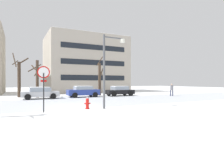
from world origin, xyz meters
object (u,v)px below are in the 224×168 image
at_px(street_lamp, 108,63).
at_px(pedestrian_crossing, 172,89).
at_px(fire_hydrant, 87,103).
at_px(parked_car_silver, 40,93).
at_px(parked_car_blue, 83,91).
at_px(stop_sign, 44,80).
at_px(parked_car_black, 120,91).

distance_m(street_lamp, pedestrian_crossing, 15.11).
relative_size(street_lamp, pedestrian_crossing, 3.17).
xyz_separation_m(fire_hydrant, pedestrian_crossing, (14.49, 6.85, 0.56)).
height_order(parked_car_silver, parked_car_blue, parked_car_blue).
xyz_separation_m(stop_sign, street_lamp, (4.43, -0.12, 1.23)).
relative_size(stop_sign, fire_hydrant, 3.52).
bearing_deg(parked_car_black, fire_hydrant, -128.80).
bearing_deg(parked_car_blue, stop_sign, -119.35).
xyz_separation_m(stop_sign, parked_car_black, (11.21, 10.53, -1.35)).
bearing_deg(parked_car_silver, parked_car_blue, 2.99).
distance_m(fire_hydrant, pedestrian_crossing, 16.03).
bearing_deg(street_lamp, parked_car_black, 57.52).
distance_m(parked_car_black, pedestrian_crossing, 7.12).
distance_m(fire_hydrant, street_lamp, 3.24).
bearing_deg(stop_sign, parked_car_blue, 60.65).
xyz_separation_m(street_lamp, parked_car_blue, (1.60, 10.84, -2.55)).
xyz_separation_m(stop_sign, parked_car_silver, (0.85, 10.45, -1.35)).
bearing_deg(parked_car_black, parked_car_silver, -179.56).
distance_m(parked_car_blue, pedestrian_crossing, 11.99).
relative_size(stop_sign, street_lamp, 0.55).
height_order(street_lamp, parked_car_silver, street_lamp).
bearing_deg(fire_hydrant, street_lamp, -16.28).
bearing_deg(parked_car_silver, pedestrian_crossing, -11.25).
bearing_deg(pedestrian_crossing, street_lamp, -150.87).
xyz_separation_m(stop_sign, pedestrian_crossing, (17.47, 7.15, -1.08)).
xyz_separation_m(street_lamp, pedestrian_crossing, (13.04, 7.27, -2.31)).
bearing_deg(parked_car_blue, parked_car_silver, -177.01).
xyz_separation_m(street_lamp, parked_car_black, (6.78, 10.65, -2.58)).
height_order(parked_car_black, pedestrian_crossing, pedestrian_crossing).
bearing_deg(pedestrian_crossing, parked_car_silver, 168.75).
relative_size(stop_sign, parked_car_black, 0.75).
relative_size(fire_hydrant, parked_car_silver, 0.20).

